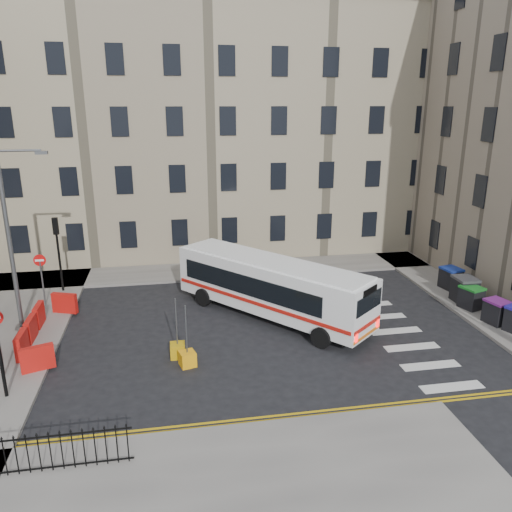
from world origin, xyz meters
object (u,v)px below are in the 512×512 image
object	(u,v)px
wheelie_bin_c	(471,297)
wheelie_bin_d	(464,289)
bus	(271,285)
wheelie_bin_e	(451,278)
streetlamp	(9,239)
wheelie_bin_b	(497,312)
bollard_chevron	(178,350)
bollard_yellow	(188,359)

from	to	relation	value
wheelie_bin_c	wheelie_bin_d	distance (m)	0.84
bus	wheelie_bin_e	xyz separation A→B (m)	(10.57, 1.71, -0.89)
streetlamp	wheelie_bin_d	bearing A→B (deg)	-2.12
wheelie_bin_c	wheelie_bin_e	bearing A→B (deg)	62.14
wheelie_bin_b	bollard_chevron	bearing A→B (deg)	167.18
wheelie_bin_e	bollard_yellow	size ratio (longest dim) A/B	2.02
streetlamp	wheelie_bin_d	size ratio (longest dim) A/B	6.15
bollard_chevron	bus	bearing A→B (deg)	35.97
bus	wheelie_bin_d	distance (m)	10.24
bus	wheelie_bin_d	size ratio (longest dim) A/B	7.15
bollard_yellow	bollard_chevron	xyz separation A→B (m)	(-0.37, 0.79, 0.00)
wheelie_bin_e	bollard_yellow	world-z (taller)	wheelie_bin_e
bus	streetlamp	bearing A→B (deg)	137.03
bus	bollard_yellow	xyz separation A→B (m)	(-4.23, -4.12, -1.34)
wheelie_bin_d	bollard_chevron	bearing A→B (deg)	-167.61
bollard_chevron	wheelie_bin_c	bearing A→B (deg)	8.88
wheelie_bin_b	wheelie_bin_c	distance (m)	1.84
wheelie_bin_c	wheelie_bin_b	bearing A→B (deg)	-103.15
wheelie_bin_d	bollard_yellow	distance (m)	14.96
bus	wheelie_bin_d	bearing A→B (deg)	-41.30
streetlamp	bollard_chevron	size ratio (longest dim) A/B	13.57
bus	bollard_chevron	xyz separation A→B (m)	(-4.59, -3.34, -1.34)
wheelie_bin_d	streetlamp	bearing A→B (deg)	178.38
wheelie_bin_b	streetlamp	bearing A→B (deg)	156.40
bus	wheelie_bin_b	xyz separation A→B (m)	(10.21, -2.88, -0.92)
bollard_yellow	bollard_chevron	world-z (taller)	same
streetlamp	wheelie_bin_e	size ratio (longest dim) A/B	6.72
wheelie_bin_d	wheelie_bin_e	xyz separation A→B (m)	(0.37, 1.93, -0.07)
streetlamp	wheelie_bin_c	xyz separation A→B (m)	(21.72, -1.63, -3.62)
streetlamp	wheelie_bin_c	size ratio (longest dim) A/B	6.54
wheelie_bin_b	wheelie_bin_d	size ratio (longest dim) A/B	0.92
streetlamp	wheelie_bin_e	distance (m)	22.54
streetlamp	wheelie_bin_b	bearing A→B (deg)	-9.01
wheelie_bin_c	bollard_yellow	bearing A→B (deg)	174.60
wheelie_bin_d	bollard_yellow	world-z (taller)	wheelie_bin_d
bus	wheelie_bin_d	world-z (taller)	bus
wheelie_bin_b	wheelie_bin_e	xyz separation A→B (m)	(0.36, 4.59, 0.02)
wheelie_bin_b	bollard_yellow	bearing A→B (deg)	170.34
wheelie_bin_b	wheelie_bin_d	bearing A→B (deg)	75.66
wheelie_bin_d	bollard_chevron	distance (m)	15.13
streetlamp	wheelie_bin_b	xyz separation A→B (m)	(21.87, -3.47, -3.62)
streetlamp	wheelie_bin_d	world-z (taller)	streetlamp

